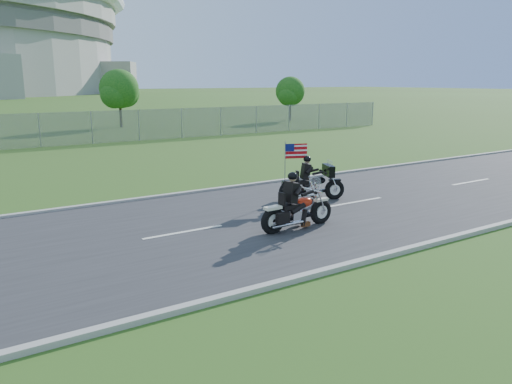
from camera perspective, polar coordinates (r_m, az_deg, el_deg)
ground at (r=13.88m, az=-0.72°, el=-3.44°), size 420.00×420.00×0.00m
road at (r=13.88m, az=-0.72°, el=-3.36°), size 120.00×8.00×0.04m
curb_north at (r=17.34m, az=-7.81°, el=-0.12°), size 120.00×0.18×0.12m
curb_south at (r=10.82m, az=10.80°, el=-8.16°), size 120.00×0.18×0.12m
tree_fence_near at (r=43.40m, az=-15.32°, el=11.08°), size 3.52×3.28×4.75m
tree_fence_far at (r=48.95m, az=3.95°, el=11.23°), size 3.08×2.87×4.20m
motorcycle_lead at (r=13.09m, az=4.65°, el=-2.22°), size 2.33×0.60×1.57m
motorcycle_follow at (r=16.24m, az=6.39°, el=0.73°), size 2.13×1.12×1.86m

